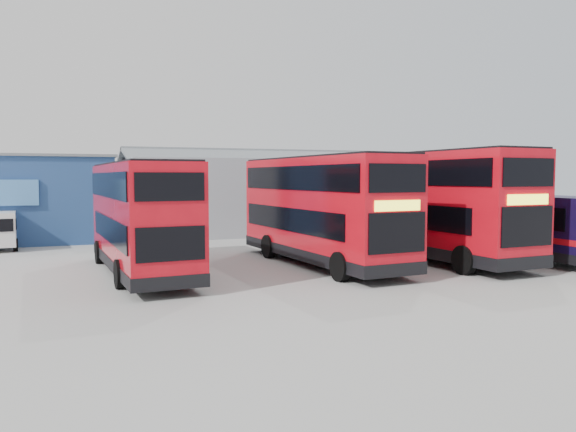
{
  "coord_description": "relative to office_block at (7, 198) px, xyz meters",
  "views": [
    {
      "loc": [
        -10.05,
        -19.52,
        3.85
      ],
      "look_at": [
        -1.26,
        3.86,
        2.1
      ],
      "focal_mm": 35.0,
      "sensor_mm": 36.0,
      "label": 1
    }
  ],
  "objects": [
    {
      "name": "ground_plane",
      "position": [
        14.0,
        -17.99,
        -2.58
      ],
      "size": [
        120.0,
        120.0,
        0.0
      ],
      "primitive_type": "plane",
      "color": "#999994",
      "rests_on": "ground"
    },
    {
      "name": "office_block",
      "position": [
        0.0,
        0.0,
        0.0
      ],
      "size": [
        12.3,
        8.32,
        5.12
      ],
      "color": "navy",
      "rests_on": "ground"
    },
    {
      "name": "maintenance_shed",
      "position": [
        22.0,
        2.01,
        0.02
      ],
      "size": [
        30.5,
        12.0,
        5.89
      ],
      "color": "#9BA1A9",
      "rests_on": "ground"
    },
    {
      "name": "double_decker_left",
      "position": [
        6.24,
        -14.91,
        -0.39
      ],
      "size": [
        3.27,
        10.55,
        4.4
      ],
      "rotation": [
        0.0,
        0.0,
        3.22
      ],
      "color": "red",
      "rests_on": "ground"
    },
    {
      "name": "double_decker_centre",
      "position": [
        13.88,
        -15.14,
        -0.23
      ],
      "size": [
        3.59,
        11.34,
        4.72
      ],
      "rotation": [
        0.0,
        0.0,
        0.08
      ],
      "color": "red",
      "rests_on": "ground"
    },
    {
      "name": "double_decker_right",
      "position": [
        19.23,
        -15.36,
        -0.1
      ],
      "size": [
        3.55,
        11.93,
        4.98
      ],
      "rotation": [
        0.0,
        0.0,
        0.06
      ],
      "color": "red",
      "rests_on": "ground"
    },
    {
      "name": "single_decker_blue",
      "position": [
        23.7,
        -15.48,
        -1.09
      ],
      "size": [
        2.85,
        11.1,
        2.99
      ],
      "rotation": [
        0.0,
        0.0,
        3.12
      ],
      "color": "black",
      "rests_on": "ground"
    }
  ]
}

